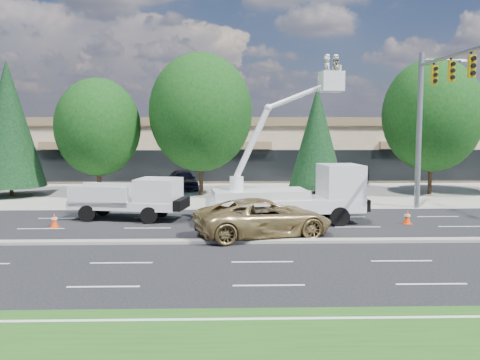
{
  "coord_description": "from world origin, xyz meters",
  "views": [
    {
      "loc": [
        -1.3,
        -21.78,
        4.86
      ],
      "look_at": [
        -0.66,
        2.08,
        2.4
      ],
      "focal_mm": 40.0,
      "sensor_mm": 36.0,
      "label": 1
    }
  ],
  "objects_px": {
    "bucket_truck": "(299,187)",
    "minivan": "(264,218)",
    "utility_pickup": "(133,202)",
    "signal_mast": "(435,103)"
  },
  "relations": [
    {
      "from": "minivan",
      "to": "bucket_truck",
      "type": "bearing_deg",
      "value": -49.11
    },
    {
      "from": "utility_pickup",
      "to": "minivan",
      "type": "distance_m",
      "value": 7.78
    },
    {
      "from": "bucket_truck",
      "to": "minivan",
      "type": "height_order",
      "value": "bucket_truck"
    },
    {
      "from": "utility_pickup",
      "to": "bucket_truck",
      "type": "bearing_deg",
      "value": 2.83
    },
    {
      "from": "signal_mast",
      "to": "minivan",
      "type": "xyz_separation_m",
      "value": [
        -9.68,
        -5.85,
        -5.22
      ]
    },
    {
      "from": "utility_pickup",
      "to": "minivan",
      "type": "bearing_deg",
      "value": -22.76
    },
    {
      "from": "signal_mast",
      "to": "utility_pickup",
      "type": "height_order",
      "value": "signal_mast"
    },
    {
      "from": "bucket_truck",
      "to": "utility_pickup",
      "type": "bearing_deg",
      "value": 164.3
    },
    {
      "from": "signal_mast",
      "to": "minivan",
      "type": "height_order",
      "value": "signal_mast"
    },
    {
      "from": "bucket_truck",
      "to": "minivan",
      "type": "distance_m",
      "value": 3.79
    }
  ]
}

